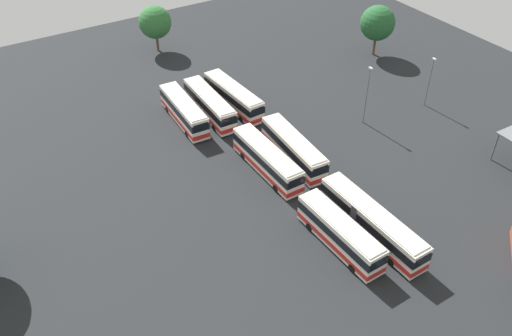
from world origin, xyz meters
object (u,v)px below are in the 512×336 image
at_px(bus_row0_slot0, 184,111).
at_px(bus_row1_slot1, 267,160).
at_px(lamp_post_mid_lot, 367,93).
at_px(bus_row1_slot2, 293,148).
at_px(bus_row0_slot1, 210,105).
at_px(bus_row0_slot2, 233,97).
at_px(tree_northwest, 378,23).
at_px(bus_row2_slot2, 371,222).
at_px(bus_row2_slot1, 340,233).
at_px(tree_northeast, 155,22).
at_px(lamp_post_by_building, 430,80).

distance_m(bus_row0_slot0, bus_row1_slot1, 16.23).
bearing_deg(lamp_post_mid_lot, bus_row1_slot2, -81.39).
relative_size(bus_row0_slot1, bus_row0_slot2, 0.98).
bearing_deg(tree_northwest, bus_row2_slot2, -42.29).
relative_size(bus_row0_slot1, bus_row1_slot2, 0.99).
xyz_separation_m(bus_row0_slot2, bus_row2_slot2, (30.83, -0.64, 0.00)).
height_order(bus_row2_slot2, lamp_post_mid_lot, lamp_post_mid_lot).
distance_m(lamp_post_mid_lot, tree_northwest, 22.33).
distance_m(bus_row0_slot2, tree_northwest, 29.98).
relative_size(bus_row0_slot1, bus_row2_slot2, 0.84).
xyz_separation_m(bus_row0_slot0, bus_row2_slot1, (30.69, 3.29, -0.00)).
bearing_deg(bus_row0_slot0, bus_row0_slot1, 83.72).
xyz_separation_m(bus_row0_slot2, tree_northwest, (-2.45, 29.63, 3.81)).
bearing_deg(bus_row2_slot2, tree_northeast, -178.96).
relative_size(bus_row1_slot2, bus_row2_slot1, 1.08).
xyz_separation_m(bus_row1_slot1, lamp_post_mid_lot, (-2.29, 17.88, 2.85)).
bearing_deg(lamp_post_by_building, tree_northwest, 163.71).
bearing_deg(tree_northeast, bus_row0_slot2, 3.92).
bearing_deg(tree_northeast, lamp_post_by_building, 34.52).
bearing_deg(bus_row1_slot2, bus_row0_slot1, -165.07).
distance_m(bus_row0_slot2, lamp_post_by_building, 28.70).
bearing_deg(tree_northwest, lamp_post_mid_lot, -45.44).
relative_size(lamp_post_mid_lot, lamp_post_by_building, 1.14).
distance_m(bus_row0_slot1, tree_northwest, 33.97).
xyz_separation_m(bus_row2_slot2, lamp_post_mid_lot, (-17.63, 14.38, 2.85)).
relative_size(bus_row2_slot2, lamp_post_mid_lot, 1.68).
bearing_deg(tree_northeast, bus_row0_slot1, -5.70).
distance_m(lamp_post_mid_lot, lamp_post_by_building, 11.04).
relative_size(bus_row0_slot2, bus_row1_slot1, 1.01).
distance_m(bus_row0_slot2, bus_row2_slot1, 30.74).
xyz_separation_m(tree_northeast, tree_northwest, (21.38, 31.27, 0.50)).
height_order(bus_row2_slot1, lamp_post_by_building, lamp_post_by_building).
bearing_deg(bus_row0_slot1, bus_row1_slot1, -0.41).
height_order(bus_row0_slot2, tree_northeast, tree_northeast).
bearing_deg(bus_row2_slot2, lamp_post_mid_lot, 140.79).
bearing_deg(bus_row1_slot1, lamp_post_mid_lot, 97.29).
xyz_separation_m(bus_row1_slot2, bus_row2_slot1, (15.11, -4.63, -0.00)).
bearing_deg(bus_row1_slot2, bus_row1_slot1, -87.14).
distance_m(lamp_post_by_building, tree_northeast, 46.47).
bearing_deg(bus_row0_slot0, tree_northwest, 93.29).
height_order(tree_northeast, tree_northwest, tree_northwest).
bearing_deg(lamp_post_by_building, bus_row1_slot2, -88.07).
bearing_deg(tree_northeast, bus_row0_slot0, -14.92).
height_order(bus_row2_slot2, tree_northeast, tree_northeast).
bearing_deg(bus_row1_slot1, bus_row0_slot0, -166.58).
bearing_deg(lamp_post_mid_lot, bus_row0_slot0, -121.95).
height_order(bus_row0_slot2, lamp_post_by_building, lamp_post_by_building).
height_order(bus_row0_slot2, bus_row1_slot1, same).
bearing_deg(bus_row0_slot0, bus_row1_slot2, 26.94).
bearing_deg(bus_row2_slot1, bus_row0_slot0, -173.88).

